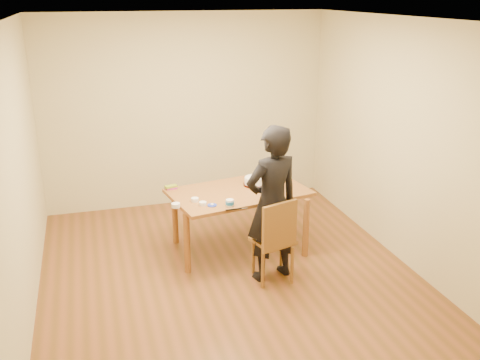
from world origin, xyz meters
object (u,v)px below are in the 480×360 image
object	(u,v)px
cake	(254,181)
person	(272,204)
dining_table	(239,192)
dining_chair	(273,241)
cake_plate	(254,184)

from	to	relation	value
cake	person	bearing A→B (deg)	-95.26
dining_table	person	xyz separation A→B (m)	(0.15, -0.73, 0.12)
dining_table	cake	distance (m)	0.28
dining_table	person	world-z (taller)	person
dining_chair	cake	xyz separation A→B (m)	(0.08, 0.91, 0.36)
dining_chair	dining_table	bearing A→B (deg)	83.19
dining_chair	cake_plate	world-z (taller)	cake_plate
dining_table	cake	world-z (taller)	cake
dining_table	cake_plate	size ratio (longest dim) A/B	6.05
dining_table	person	bearing A→B (deg)	-88.88
cake_plate	person	world-z (taller)	person
dining_chair	cake	bearing A→B (deg)	67.24
dining_chair	cake_plate	distance (m)	0.96
cake	person	distance (m)	0.87
cake_plate	cake	distance (m)	0.05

